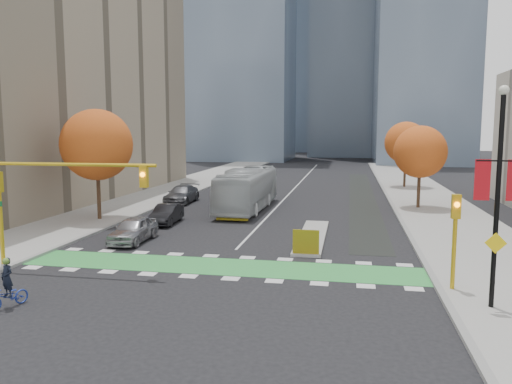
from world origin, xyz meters
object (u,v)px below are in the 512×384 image
at_px(hazard_board, 306,242).
at_px(tree_east_far, 406,143).
at_px(traffic_signal_west, 46,187).
at_px(parked_car_a, 133,229).
at_px(tree_east_near, 420,152).
at_px(parked_car_b, 167,214).
at_px(parked_car_c, 182,194).
at_px(banner_lamppost, 498,188).
at_px(cyclist, 8,291).
at_px(bus, 248,189).
at_px(tree_west, 97,145).
at_px(traffic_signal_east, 455,227).

height_order(hazard_board, tree_east_far, tree_east_far).
xyz_separation_m(traffic_signal_west, parked_car_a, (1.43, 6.32, -3.27)).
height_order(tree_east_near, parked_car_a, tree_east_near).
height_order(hazard_board, parked_car_b, hazard_board).
bearing_deg(parked_car_c, banner_lamppost, -50.89).
relative_size(hazard_board, cyclist, 0.72).
distance_m(tree_east_near, banner_lamppost, 24.51).
distance_m(hazard_board, tree_east_near, 19.93).
distance_m(traffic_signal_west, bus, 20.57).
distance_m(tree_west, traffic_signal_east, 25.90).
bearing_deg(hazard_board, tree_west, 154.01).
height_order(tree_east_near, bus, tree_east_near).
height_order(traffic_signal_west, bus, traffic_signal_west).
distance_m(tree_west, banner_lamppost, 27.63).
height_order(traffic_signal_west, cyclist, traffic_signal_west).
height_order(tree_east_near, cyclist, tree_east_near).
relative_size(banner_lamppost, parked_car_b, 1.97).
height_order(banner_lamppost, parked_car_c, banner_lamppost).
relative_size(tree_east_near, parked_car_a, 1.58).
relative_size(hazard_board, tree_east_far, 0.18).
xyz_separation_m(tree_east_far, parked_car_b, (-19.15, -26.25, -4.55)).
bearing_deg(traffic_signal_east, tree_east_near, 86.19).
bearing_deg(tree_east_far, traffic_signal_east, -92.97).
xyz_separation_m(cyclist, parked_car_b, (-0.25, 17.34, 0.05)).
relative_size(cyclist, parked_car_c, 0.36).
xyz_separation_m(tree_west, tree_east_far, (24.50, 26.00, -0.38)).
xyz_separation_m(traffic_signal_west, parked_car_c, (-1.07, 22.36, -3.24)).
xyz_separation_m(tree_east_far, parked_car_c, (-21.50, -16.15, -4.45)).
distance_m(traffic_signal_west, cyclist, 6.29).
height_order(parked_car_a, parked_car_c, parked_car_c).
relative_size(tree_east_near, parked_car_c, 1.30).
relative_size(tree_east_near, parked_car_b, 1.68).
bearing_deg(tree_west, tree_east_near, 22.62).
distance_m(traffic_signal_east, cyclist, 17.77).
relative_size(banner_lamppost, bus, 0.66).
bearing_deg(tree_east_far, tree_west, -133.30).
relative_size(hazard_board, parked_car_b, 0.33).
bearing_deg(parked_car_b, hazard_board, -38.79).
bearing_deg(parked_car_c, tree_east_near, -0.57).
xyz_separation_m(traffic_signal_east, parked_car_a, (-17.00, 6.31, -1.97)).
xyz_separation_m(banner_lamppost, parked_car_c, (-20.50, 24.35, -3.82)).
distance_m(traffic_signal_east, bus, 23.41).
height_order(hazard_board, banner_lamppost, banner_lamppost).
distance_m(hazard_board, tree_east_far, 35.13).
relative_size(traffic_signal_east, parked_car_b, 0.97).
height_order(traffic_signal_east, parked_car_c, traffic_signal_east).
distance_m(traffic_signal_east, parked_car_c, 29.73).
height_order(hazard_board, parked_car_c, parked_car_c).
height_order(tree_east_far, traffic_signal_east, tree_east_far).
distance_m(banner_lamppost, bus, 25.76).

